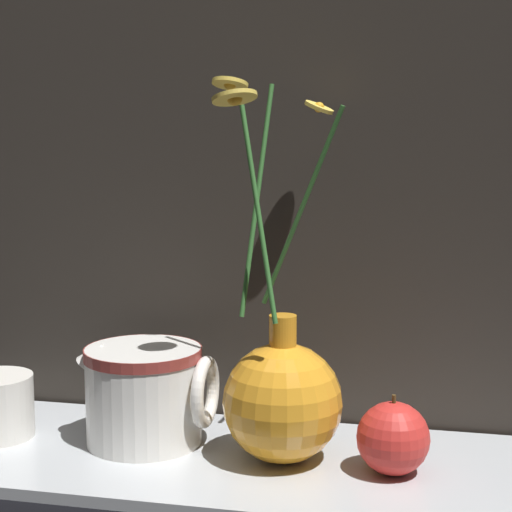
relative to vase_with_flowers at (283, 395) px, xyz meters
name	(u,v)px	position (x,y,z in m)	size (l,w,h in m)	color
ground_plane	(245,468)	(-0.04, -0.01, -0.08)	(6.00, 6.00, 0.00)	black
shelf	(245,462)	(-0.04, -0.01, -0.07)	(0.76, 0.25, 0.01)	#B2B7BC
vase_with_flowers	(283,395)	(0.00, 0.00, 0.00)	(0.15, 0.18, 0.39)	orange
ceramic_pitcher	(145,390)	(-0.16, 0.01, -0.01)	(0.15, 0.13, 0.12)	white
orange_fruit	(393,438)	(0.11, -0.02, -0.03)	(0.07, 0.07, 0.08)	red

